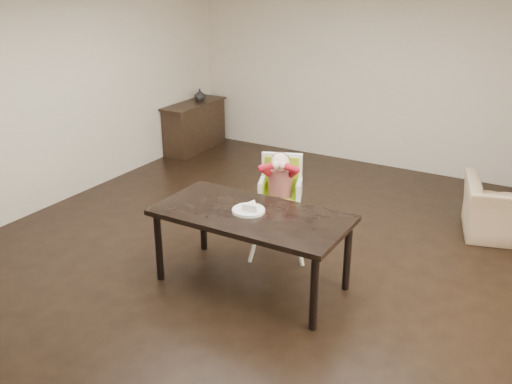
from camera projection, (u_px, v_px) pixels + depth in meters
ground at (260, 256)px, 6.04m from camera, size 7.00×7.00×0.00m
room_walls at (260, 81)px, 5.35m from camera, size 6.02×7.02×2.71m
dining_table at (251, 221)px, 5.28m from camera, size 1.80×0.90×0.75m
high_chair at (280, 182)px, 5.88m from camera, size 0.60×0.60×1.12m
plate at (249, 209)px, 5.26m from camera, size 0.38×0.38×0.09m
sideboard at (195, 126)px, 9.36m from camera, size 0.44×1.26×0.79m
vase at (200, 95)px, 9.32m from camera, size 0.23×0.24×0.19m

